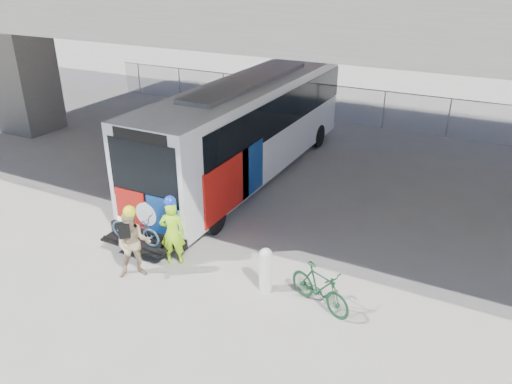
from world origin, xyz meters
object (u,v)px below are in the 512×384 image
Objects in this scene: bus at (249,122)px; bollard at (266,268)px; cyclist_hivis at (172,231)px; cyclist_tan at (133,244)px; bike_parked at (320,288)px.

bus reaches higher than bollard.
cyclist_tan is at bearing 36.29° from cyclist_hivis.
bus is 7.14× the size of bike_parked.
bus is at bearing -106.54° from cyclist_hivis.
bus is 7.55m from bollard.
cyclist_hivis is at bearing 112.32° from bike_parked.
bollard is 0.60× the size of cyclist_hivis.
bike_parked is at bearing -26.80° from cyclist_tan.
cyclist_hivis is (1.06, -6.33, -1.15)m from bus.
bus is 6.35× the size of cyclist_tan.
bus is 6.45× the size of cyclist_hivis.
cyclist_tan reaches higher than bollard.
bollard is at bearing -22.00° from cyclist_tan.
bike_parked is at bearing 153.98° from cyclist_hivis.
bus is 8.38m from bike_parked.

